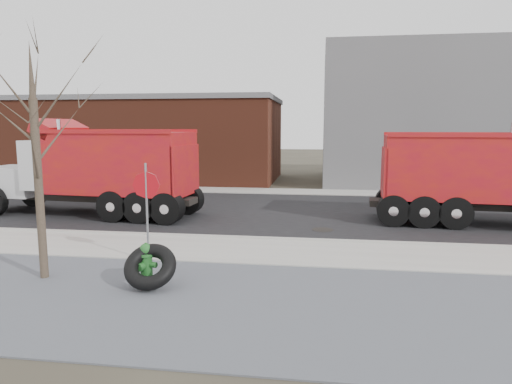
% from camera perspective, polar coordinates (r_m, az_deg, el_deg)
% --- Properties ---
extents(ground, '(120.00, 120.00, 0.00)m').
position_cam_1_polar(ground, '(12.53, -5.66, -7.58)').
color(ground, '#383328').
rests_on(ground, ground).
extents(gravel_verge, '(60.00, 5.00, 0.03)m').
position_cam_1_polar(gravel_verge, '(9.34, -10.94, -13.14)').
color(gravel_verge, gray).
rests_on(gravel_verge, ground).
extents(sidewalk, '(60.00, 2.50, 0.06)m').
position_cam_1_polar(sidewalk, '(12.76, -5.39, -7.15)').
color(sidewalk, '#9E9B93').
rests_on(sidewalk, ground).
extents(curb, '(60.00, 0.15, 0.11)m').
position_cam_1_polar(curb, '(13.98, -4.13, -5.68)').
color(curb, '#9E9B93').
rests_on(curb, ground).
extents(road, '(60.00, 9.40, 0.02)m').
position_cam_1_polar(road, '(18.56, -0.99, -2.37)').
color(road, black).
rests_on(road, ground).
extents(far_sidewalk, '(60.00, 2.00, 0.06)m').
position_cam_1_polar(far_sidewalk, '(24.12, 1.18, 0.11)').
color(far_sidewalk, '#9E9B93').
rests_on(far_sidewalk, ground).
extents(building_grey, '(12.00, 10.00, 8.00)m').
position_cam_1_polar(building_grey, '(30.33, 20.03, 8.78)').
color(building_grey, slate).
rests_on(building_grey, ground).
extents(building_brick, '(20.20, 8.20, 5.30)m').
position_cam_1_polar(building_brick, '(31.50, -16.11, 6.46)').
color(building_brick, maroon).
rests_on(building_brick, ground).
extents(bare_tree, '(3.20, 3.20, 5.20)m').
position_cam_1_polar(bare_tree, '(10.98, -25.91, 6.87)').
color(bare_tree, '#382D23').
rests_on(bare_tree, ground).
extents(fire_hydrant, '(0.53, 0.52, 0.93)m').
position_cam_1_polar(fire_hydrant, '(10.20, -13.56, -8.95)').
color(fire_hydrant, '#2D7730').
rests_on(fire_hydrant, ground).
extents(truck_tire, '(1.19, 1.12, 0.95)m').
position_cam_1_polar(truck_tire, '(9.92, -13.09, -9.06)').
color(truck_tire, black).
rests_on(truck_tire, ground).
extents(stop_sign, '(0.68, 0.10, 2.51)m').
position_cam_1_polar(stop_sign, '(11.56, -13.54, -0.34)').
color(stop_sign, gray).
rests_on(stop_sign, ground).
extents(dump_truck_red_a, '(8.79, 3.05, 3.53)m').
position_cam_1_polar(dump_truck_red_a, '(17.63, 27.50, 2.02)').
color(dump_truck_red_a, black).
rests_on(dump_truck_red_a, ground).
extents(dump_truck_red_b, '(8.72, 3.17, 3.64)m').
position_cam_1_polar(dump_truck_red_b, '(18.50, -19.45, 2.90)').
color(dump_truck_red_b, black).
rests_on(dump_truck_red_b, ground).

